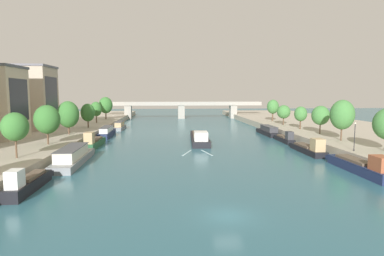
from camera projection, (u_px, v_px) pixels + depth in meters
name	position (u px, v px, depth m)	size (l,w,h in m)	color
ground_plane	(228.00, 216.00, 28.52)	(400.00, 400.00, 0.00)	#2D6070
quay_left	(27.00, 133.00, 80.09)	(36.00, 170.00, 1.84)	#B2A893
quay_right	(340.00, 131.00, 85.83)	(36.00, 170.00, 1.84)	#B2A893
barge_midriver	(199.00, 137.00, 72.56)	(4.70, 21.58, 3.00)	black
wake_behind_barge	(197.00, 153.00, 58.85)	(5.59, 6.03, 0.03)	#A0CCD6
moored_boat_left_far	(28.00, 183.00, 35.69)	(1.92, 10.36, 3.14)	black
moored_boat_left_end	(73.00, 157.00, 49.70)	(3.73, 16.47, 2.69)	gray
moored_boat_left_near	(94.00, 142.00, 65.04)	(2.28, 12.26, 3.45)	#235633
moored_boat_left_gap_after	(107.00, 132.00, 81.33)	(2.81, 14.97, 2.53)	#1E284C
moored_boat_left_second	(120.00, 126.00, 97.04)	(2.33, 12.17, 2.46)	gray
moored_boat_right_midway	(361.00, 166.00, 43.81)	(2.57, 14.18, 3.17)	#1E284C
moored_boat_right_lone	(309.00, 148.00, 58.37)	(2.44, 12.32, 3.17)	black
moored_boat_right_end	(285.00, 139.00, 71.69)	(1.89, 10.10, 2.75)	black
moored_boat_right_downstream	(268.00, 131.00, 84.37)	(2.72, 14.03, 2.43)	black
tree_left_far	(15.00, 127.00, 44.67)	(3.66, 3.66, 6.44)	brown
tree_left_by_lamp	(47.00, 119.00, 56.59)	(4.45, 4.45, 7.03)	brown
tree_left_nearest	(68.00, 114.00, 70.65)	(4.69, 4.69, 7.36)	brown
tree_left_past_mid	(88.00, 113.00, 84.84)	(3.71, 3.71, 6.35)	brown
tree_left_midway	(96.00, 109.00, 98.01)	(3.47, 3.47, 6.51)	brown
tree_left_distant	(106.00, 105.00, 111.40)	(4.75, 4.75, 7.79)	brown
tree_right_distant	(342.00, 115.00, 61.10)	(4.49, 4.49, 7.84)	brown
tree_right_second	(321.00, 115.00, 71.58)	(3.92, 3.92, 6.30)	brown
tree_right_far	(301.00, 114.00, 81.23)	(3.21, 3.21, 5.75)	brown
tree_right_past_mid	(284.00, 112.00, 91.62)	(3.77, 3.77, 5.70)	brown
tree_right_third	(273.00, 107.00, 104.30)	(3.78, 3.78, 7.00)	brown
lamppost_right_bank	(355.00, 135.00, 50.34)	(0.28, 0.28, 4.51)	black
building_left_middle	(23.00, 98.00, 80.26)	(14.64, 10.63, 15.99)	#B2A38E
bridge_far	(181.00, 108.00, 138.05)	(69.44, 4.40, 7.22)	#9E998E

